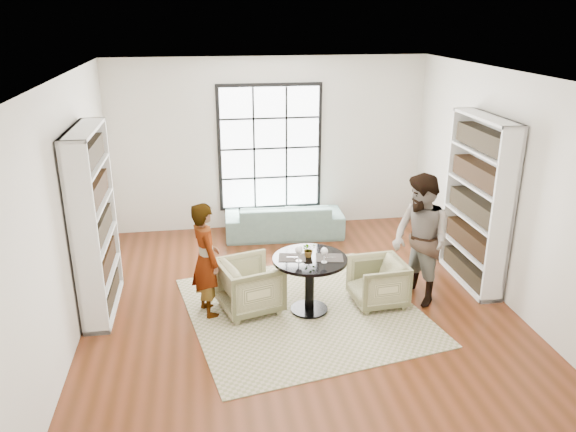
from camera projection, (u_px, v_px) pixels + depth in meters
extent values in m
plane|color=#5F2B16|center=(299.00, 304.00, 7.54)|extent=(6.00, 6.00, 0.00)
plane|color=silver|center=(270.00, 145.00, 9.80)|extent=(5.50, 0.00, 5.50)
plane|color=silver|center=(71.00, 209.00, 6.62)|extent=(0.00, 6.00, 6.00)
plane|color=silver|center=(504.00, 188.00, 7.42)|extent=(0.00, 6.00, 6.00)
plane|color=silver|center=(369.00, 320.00, 4.24)|extent=(5.50, 0.00, 5.50)
plane|color=white|center=(301.00, 75.00, 6.50)|extent=(6.00, 6.00, 0.00)
cube|color=black|center=(270.00, 148.00, 9.80)|extent=(1.82, 0.06, 2.22)
cube|color=white|center=(270.00, 148.00, 9.76)|extent=(1.70, 0.02, 2.10)
cube|color=tan|center=(304.00, 310.00, 7.35)|extent=(3.36, 3.36, 0.01)
cylinder|color=black|center=(309.00, 309.00, 7.35)|extent=(0.49, 0.49, 0.04)
cylinder|color=black|center=(310.00, 286.00, 7.23)|extent=(0.12, 0.12, 0.68)
cylinder|color=black|center=(310.00, 259.00, 7.10)|extent=(0.95, 0.95, 0.04)
imported|color=gray|center=(284.00, 219.00, 9.73)|extent=(2.05, 0.88, 0.59)
imported|color=tan|center=(250.00, 286.00, 7.28)|extent=(0.93, 0.92, 0.69)
imported|color=tan|center=(378.00, 282.00, 7.44)|extent=(0.74, 0.72, 0.62)
imported|color=gray|center=(206.00, 260.00, 7.06)|extent=(0.52, 0.64, 1.51)
imported|color=gray|center=(420.00, 240.00, 7.33)|extent=(0.88, 1.01, 1.76)
cube|color=black|center=(292.00, 258.00, 7.10)|extent=(0.38, 0.32, 0.01)
cube|color=black|center=(330.00, 258.00, 7.09)|extent=(0.38, 0.32, 0.01)
cylinder|color=silver|center=(299.00, 261.00, 7.00)|extent=(0.08, 0.08, 0.01)
cylinder|color=silver|center=(299.00, 257.00, 6.98)|extent=(0.01, 0.01, 0.12)
sphere|color=maroon|center=(299.00, 250.00, 6.94)|extent=(0.09, 0.09, 0.09)
ellipsoid|color=white|center=(299.00, 250.00, 6.94)|extent=(0.10, 0.10, 0.10)
cylinder|color=silver|center=(324.00, 262.00, 6.97)|extent=(0.07, 0.07, 0.01)
cylinder|color=silver|center=(324.00, 258.00, 6.95)|extent=(0.01, 0.01, 0.11)
sphere|color=maroon|center=(324.00, 251.00, 6.92)|extent=(0.09, 0.09, 0.09)
ellipsoid|color=white|center=(324.00, 251.00, 6.92)|extent=(0.09, 0.09, 0.10)
imported|color=gray|center=(309.00, 249.00, 7.11)|extent=(0.21, 0.19, 0.20)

